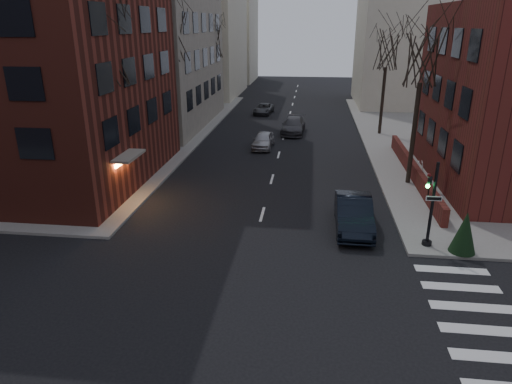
% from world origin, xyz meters
% --- Properties ---
extents(ground, '(160.00, 160.00, 0.00)m').
position_xyz_m(ground, '(0.00, 0.00, 0.00)').
color(ground, black).
rests_on(ground, ground).
extents(building_left_brick, '(15.00, 15.00, 18.00)m').
position_xyz_m(building_left_brick, '(-15.50, 16.50, 9.00)').
color(building_left_brick, maroon).
rests_on(building_left_brick, ground).
extents(low_wall_right, '(0.35, 16.00, 1.00)m').
position_xyz_m(low_wall_right, '(9.30, 19.00, 0.65)').
color(low_wall_right, '#581C19').
rests_on(low_wall_right, sidewalk_far_right).
extents(building_distant_la, '(14.00, 16.00, 18.00)m').
position_xyz_m(building_distant_la, '(-15.00, 55.00, 9.00)').
color(building_distant_la, beige).
rests_on(building_distant_la, ground).
extents(building_distant_ra, '(14.00, 14.00, 16.00)m').
position_xyz_m(building_distant_ra, '(15.00, 50.00, 8.00)').
color(building_distant_ra, beige).
rests_on(building_distant_ra, ground).
extents(building_distant_lb, '(10.00, 12.00, 14.00)m').
position_xyz_m(building_distant_lb, '(-13.00, 72.00, 7.00)').
color(building_distant_lb, beige).
rests_on(building_distant_lb, ground).
extents(traffic_signal, '(0.76, 0.44, 4.00)m').
position_xyz_m(traffic_signal, '(7.94, 8.99, 1.91)').
color(traffic_signal, black).
rests_on(traffic_signal, sidewalk_far_right).
extents(tree_left_a, '(4.18, 4.18, 10.26)m').
position_xyz_m(tree_left_a, '(-8.80, 14.00, 8.47)').
color(tree_left_a, '#2D231C').
rests_on(tree_left_a, sidewalk_far_left).
extents(tree_left_b, '(4.40, 4.40, 10.80)m').
position_xyz_m(tree_left_b, '(-8.80, 26.00, 8.91)').
color(tree_left_b, '#2D231C').
rests_on(tree_left_b, sidewalk_far_left).
extents(tree_left_c, '(3.96, 3.96, 9.72)m').
position_xyz_m(tree_left_c, '(-8.80, 40.00, 8.03)').
color(tree_left_c, '#2D231C').
rests_on(tree_left_c, sidewalk_far_left).
extents(tree_right_a, '(3.96, 3.96, 9.72)m').
position_xyz_m(tree_right_a, '(8.80, 18.00, 8.03)').
color(tree_right_a, '#2D231C').
rests_on(tree_right_a, sidewalk_far_right).
extents(tree_right_b, '(3.74, 3.74, 9.18)m').
position_xyz_m(tree_right_b, '(8.80, 32.00, 7.59)').
color(tree_right_b, '#2D231C').
rests_on(tree_right_b, sidewalk_far_right).
extents(streetlamp_near, '(0.36, 0.36, 6.28)m').
position_xyz_m(streetlamp_near, '(-8.20, 22.00, 4.24)').
color(streetlamp_near, black).
rests_on(streetlamp_near, sidewalk_far_left).
extents(streetlamp_far, '(0.36, 0.36, 6.28)m').
position_xyz_m(streetlamp_far, '(-8.20, 42.00, 4.24)').
color(streetlamp_far, black).
rests_on(streetlamp_far, sidewalk_far_left).
extents(parked_sedan, '(1.77, 5.01, 1.65)m').
position_xyz_m(parked_sedan, '(4.76, 10.73, 0.82)').
color(parked_sedan, black).
rests_on(parked_sedan, ground).
extents(car_lane_silver, '(1.76, 3.98, 1.33)m').
position_xyz_m(car_lane_silver, '(-1.44, 25.99, 0.66)').
color(car_lane_silver, '#ABABB1').
rests_on(car_lane_silver, ground).
extents(car_lane_gray, '(2.30, 5.08, 1.44)m').
position_xyz_m(car_lane_gray, '(0.80, 31.65, 0.72)').
color(car_lane_gray, '#3C3B40').
rests_on(car_lane_gray, ground).
extents(car_lane_far, '(2.23, 4.25, 1.14)m').
position_xyz_m(car_lane_far, '(-3.03, 41.13, 0.57)').
color(car_lane_far, '#3E3E43').
rests_on(car_lane_far, ground).
extents(sandwich_board, '(0.54, 0.69, 1.02)m').
position_xyz_m(sandwich_board, '(9.76, 19.30, 0.66)').
color(sandwich_board, white).
rests_on(sandwich_board, sidewalk_far_right).
extents(evergreen_shrub, '(1.43, 1.43, 1.92)m').
position_xyz_m(evergreen_shrub, '(9.41, 8.50, 1.11)').
color(evergreen_shrub, black).
rests_on(evergreen_shrub, sidewalk_far_right).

